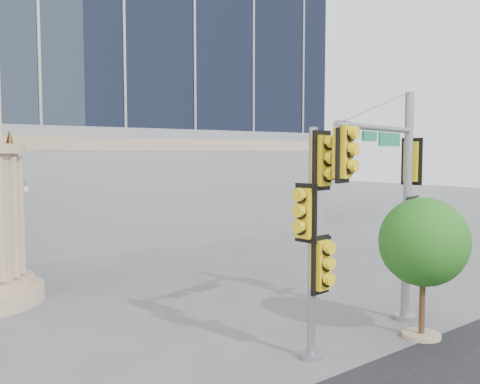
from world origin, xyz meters
TOP-DOWN VIEW (x-y plane):
  - ground at (0.00, 0.00)m, footprint 120.00×120.00m
  - main_signal_pole at (2.28, -0.94)m, footprint 4.97×1.71m
  - secondary_signal_pole at (-0.91, -1.12)m, footprint 0.96×0.70m
  - street_tree at (2.50, -1.78)m, footprint 2.36×2.31m

SIDE VIEW (x-z plane):
  - ground at x=0.00m, z-range 0.00..0.00m
  - street_tree at x=2.50m, z-range 0.58..4.26m
  - secondary_signal_pole at x=-0.91m, z-range 0.47..5.89m
  - main_signal_pole at x=2.28m, z-range 0.78..7.32m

